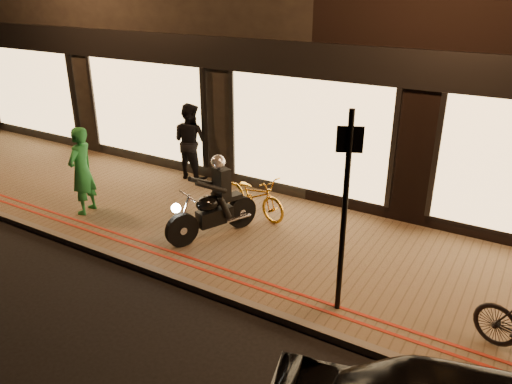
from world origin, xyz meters
TOP-DOWN VIEW (x-y plane):
  - ground at (0.00, 0.00)m, footprint 90.00×90.00m
  - sidewalk at (0.00, 2.00)m, footprint 50.00×4.00m
  - kerb_stone at (0.00, 0.05)m, footprint 50.00×0.14m
  - red_kerb_lines at (0.00, 0.55)m, footprint 50.00×0.26m
  - motorcycle at (-0.74, 1.58)m, footprint 0.92×1.83m
  - sign_post at (2.16, 0.63)m, footprint 0.33×0.17m
  - bicycle_gold at (-0.58, 2.74)m, footprint 1.76×0.95m
  - person_green at (-3.66, 1.06)m, footprint 0.57×0.75m
  - person_dark at (-3.00, 3.80)m, footprint 0.95×0.76m

SIDE VIEW (x-z plane):
  - ground at x=0.00m, z-range 0.00..0.00m
  - sidewalk at x=0.00m, z-range 0.00..0.12m
  - kerb_stone at x=0.00m, z-range 0.00..0.12m
  - red_kerb_lines at x=0.00m, z-range 0.12..0.13m
  - bicycle_gold at x=-0.58m, z-range 0.12..1.00m
  - motorcycle at x=-0.74m, z-range -0.06..1.53m
  - person_green at x=-3.66m, z-range 0.12..1.95m
  - person_dark at x=-3.00m, z-range 0.12..1.98m
  - sign_post at x=2.16m, z-range 0.30..3.30m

